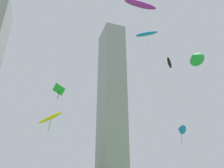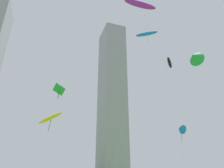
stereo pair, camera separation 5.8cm
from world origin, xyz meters
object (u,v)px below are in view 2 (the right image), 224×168
(kite_flying_2, at_px, (59,90))
(kite_flying_8, at_px, (181,129))
(kite_flying_4, at_px, (147,34))
(kite_flying_6, at_px, (140,4))
(kite_flying_1, at_px, (169,63))
(distant_highrise_0, at_px, (112,95))
(kite_flying_5, at_px, (195,57))
(kite_flying_0, at_px, (50,118))

(kite_flying_2, distance_m, kite_flying_8, 29.49)
(kite_flying_4, xyz_separation_m, kite_flying_8, (15.70, 12.20, -14.08))
(kite_flying_4, height_order, kite_flying_6, kite_flying_4)
(kite_flying_6, bearing_deg, kite_flying_1, 43.88)
(kite_flying_4, height_order, distant_highrise_0, distant_highrise_0)
(distant_highrise_0, bearing_deg, kite_flying_5, -101.02)
(kite_flying_0, distance_m, kite_flying_8, 29.73)
(kite_flying_0, bearing_deg, kite_flying_2, 67.43)
(kite_flying_2, relative_size, kite_flying_6, 0.99)
(kite_flying_5, bearing_deg, kite_flying_8, 61.14)
(kite_flying_4, bearing_deg, kite_flying_2, 126.61)
(kite_flying_5, height_order, kite_flying_6, kite_flying_5)
(kite_flying_1, height_order, kite_flying_2, kite_flying_1)
(kite_flying_1, height_order, kite_flying_4, kite_flying_4)
(kite_flying_0, bearing_deg, kite_flying_1, -17.40)
(kite_flying_5, bearing_deg, kite_flying_2, 133.70)
(kite_flying_0, bearing_deg, kite_flying_5, -38.74)
(distant_highrise_0, bearing_deg, kite_flying_8, -97.84)
(kite_flying_8, relative_size, distant_highrise_0, 0.13)
(kite_flying_4, xyz_separation_m, kite_flying_5, (7.01, -3.58, -5.38))
(kite_flying_0, distance_m, kite_flying_6, 26.46)
(kite_flying_2, height_order, kite_flying_5, kite_flying_5)
(kite_flying_2, bearing_deg, kite_flying_1, -26.41)
(kite_flying_6, height_order, kite_flying_8, kite_flying_6)
(kite_flying_1, xyz_separation_m, kite_flying_4, (-9.53, -5.91, 0.90))
(kite_flying_2, distance_m, distant_highrise_0, 91.84)
(kite_flying_6, relative_size, distant_highrise_0, 0.20)
(kite_flying_5, distance_m, distant_highrise_0, 102.20)
(kite_flying_0, relative_size, kite_flying_1, 0.51)
(kite_flying_6, bearing_deg, kite_flying_5, 27.07)
(kite_flying_1, bearing_deg, kite_flying_4, -148.22)
(kite_flying_1, height_order, kite_flying_6, kite_flying_1)
(kite_flying_2, bearing_deg, kite_flying_8, -9.37)
(kite_flying_5, height_order, distant_highrise_0, distant_highrise_0)
(kite_flying_2, xyz_separation_m, kite_flying_6, (3.88, -28.44, 0.01))
(kite_flying_2, height_order, kite_flying_4, kite_flying_4)
(kite_flying_5, xyz_separation_m, kite_flying_6, (-15.66, -8.00, -1.52))
(kite_flying_0, relative_size, distant_highrise_0, 0.13)
(kite_flying_1, xyz_separation_m, kite_flying_5, (-2.53, -9.49, -4.48))
(kite_flying_8, height_order, distant_highrise_0, distant_highrise_0)
(kite_flying_2, xyz_separation_m, kite_flying_8, (28.23, -4.66, -7.17))
(kite_flying_0, height_order, kite_flying_1, kite_flying_1)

